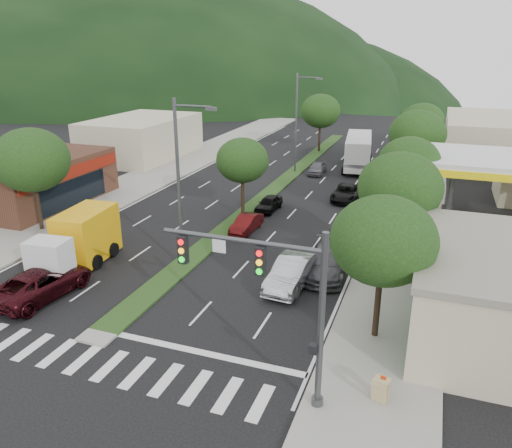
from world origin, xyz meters
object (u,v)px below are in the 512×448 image
at_px(tree_r_b, 400,188).
at_px(tree_r_d, 417,134).
at_px(motorhome, 358,151).
at_px(car_queue_f, 362,161).
at_px(tree_r_c, 409,163).
at_px(car_queue_a, 269,204).
at_px(tree_r_e, 422,122).
at_px(tree_l_a, 31,160).
at_px(sedan_silver, 292,272).
at_px(tree_r_a, 383,241).
at_px(car_queue_d, 347,193).
at_px(traffic_signal, 278,290).
at_px(tree_med_near, 242,160).
at_px(box_truck, 80,242).
at_px(car_queue_b, 327,262).
at_px(tree_med_far, 320,111).
at_px(car_queue_e, 317,168).
at_px(streetlight_near, 181,177).
at_px(car_queue_c, 246,223).
at_px(a_frame_sign, 381,388).
at_px(streetlight_mid, 298,118).
at_px(suv_maroon, 42,283).

bearing_deg(tree_r_b, tree_r_d, 90.00).
bearing_deg(motorhome, car_queue_f, 63.50).
xyz_separation_m(tree_r_c, car_queue_a, (-10.50, -0.10, -4.15)).
xyz_separation_m(tree_r_e, tree_l_a, (-24.50, -30.00, 0.29)).
xyz_separation_m(tree_r_e, sedan_silver, (-5.04, -32.28, -4.07)).
relative_size(tree_r_b, car_queue_a, 1.99).
distance_m(tree_r_a, car_queue_d, 21.91).
height_order(tree_r_a, tree_l_a, tree_l_a).
bearing_deg(traffic_signal, tree_r_b, 77.63).
relative_size(tree_med_near, box_truck, 0.89).
distance_m(tree_r_c, car_queue_b, 11.43).
height_order(tree_med_far, sedan_silver, tree_med_far).
height_order(tree_r_d, tree_l_a, tree_l_a).
bearing_deg(car_queue_f, car_queue_e, -134.81).
xyz_separation_m(car_queue_b, car_queue_d, (-1.54, 15.00, -0.12)).
bearing_deg(tree_r_a, tree_r_d, 90.00).
bearing_deg(box_truck, sedan_silver, -178.33).
xyz_separation_m(tree_r_c, tree_r_e, (0.00, 20.00, 0.14)).
xyz_separation_m(tree_med_near, box_truck, (-5.84, -11.97, -2.89)).
relative_size(tree_r_b, car_queue_e, 1.84).
relative_size(car_queue_b, box_truck, 0.78).
xyz_separation_m(streetlight_near, box_truck, (-6.05, -1.97, -4.05)).
xyz_separation_m(car_queue_c, a_frame_sign, (11.27, -15.43, 0.13)).
relative_size(streetlight_mid, suv_maroon, 1.76).
relative_size(streetlight_near, sedan_silver, 2.02).
height_order(traffic_signal, tree_r_c, traffic_signal).
bearing_deg(sedan_silver, car_queue_b, 59.73).
xyz_separation_m(car_queue_c, car_queue_e, (0.88, 18.18, 0.05)).
xyz_separation_m(suv_maroon, car_queue_d, (12.12, 22.90, -0.14)).
bearing_deg(car_queue_b, car_queue_a, 117.74).
bearing_deg(car_queue_f, sedan_silver, -95.61).
bearing_deg(motorhome, car_queue_b, -92.14).
relative_size(tree_l_a, car_queue_d, 1.56).
height_order(car_queue_a, car_queue_e, car_queue_e).
bearing_deg(car_queue_a, car_queue_b, -52.08).
distance_m(tree_r_a, streetlight_mid, 31.32).
xyz_separation_m(traffic_signal, tree_med_near, (-9.03, 19.54, -0.22)).
relative_size(streetlight_near, car_queue_d, 2.15).
relative_size(tree_r_d, box_truck, 1.06).
distance_m(car_queue_d, box_truck, 22.78).
height_order(traffic_signal, tree_med_near, traffic_signal).
xyz_separation_m(streetlight_mid, motorhome, (5.68, 3.97, -3.73)).
xyz_separation_m(sedan_silver, a_frame_sign, (5.81, -8.25, -0.09)).
bearing_deg(tree_med_near, traffic_signal, -65.20).
bearing_deg(tree_med_far, car_queue_e, -77.73).
height_order(tree_r_e, car_queue_e, tree_r_e).
xyz_separation_m(tree_med_far, car_queue_a, (1.50, -24.10, -4.41)).
distance_m(traffic_signal, a_frame_sign, 5.51).
bearing_deg(tree_med_near, motorhome, 72.76).
height_order(tree_r_a, suv_maroon, tree_r_a).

